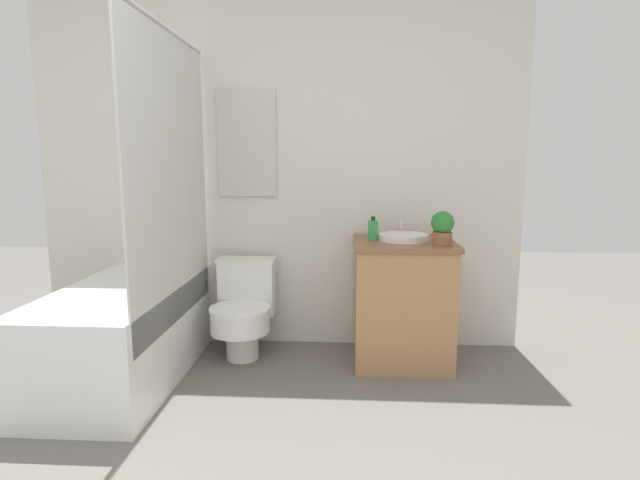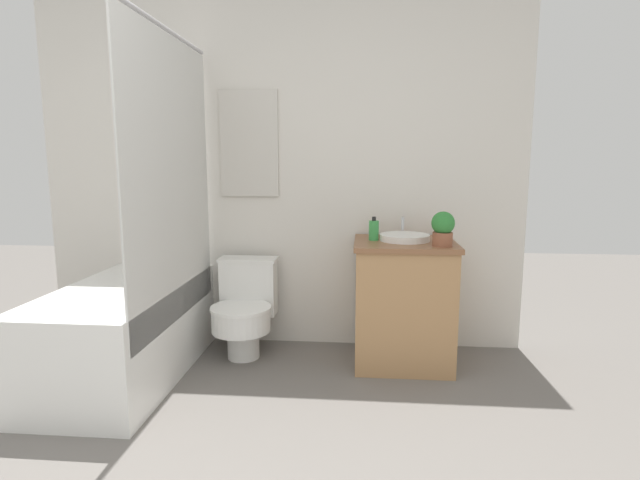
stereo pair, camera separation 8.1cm
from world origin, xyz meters
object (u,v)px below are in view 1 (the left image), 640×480
(toilet, at_px, (244,308))
(potted_plant, at_px, (442,228))
(soap_bottle, at_px, (373,230))
(sink, at_px, (404,237))

(toilet, relative_size, potted_plant, 3.10)
(soap_bottle, bearing_deg, sink, 0.46)
(sink, distance_m, soap_bottle, 0.20)
(sink, xyz_separation_m, potted_plant, (0.20, -0.18, 0.09))
(sink, height_order, soap_bottle, soap_bottle)
(sink, height_order, potted_plant, potted_plant)
(potted_plant, bearing_deg, toilet, 170.69)
(toilet, xyz_separation_m, potted_plant, (1.23, -0.20, 0.57))
(sink, bearing_deg, potted_plant, -42.26)
(sink, distance_m, potted_plant, 0.29)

